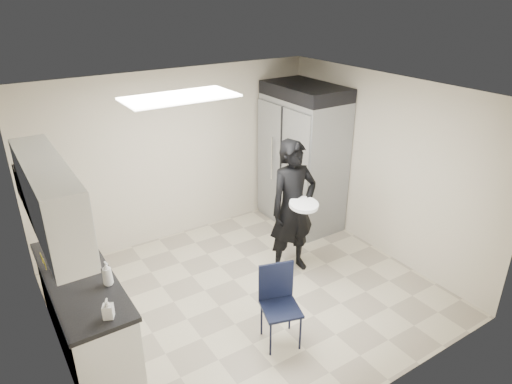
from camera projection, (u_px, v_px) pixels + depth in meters
floor at (249, 295)px, 5.91m from camera, size 4.50×4.50×0.00m
ceiling at (247, 94)px, 4.83m from camera, size 4.50×4.50×0.00m
back_wall at (178, 156)px, 6.90m from camera, size 4.50×0.00×4.50m
left_wall at (44, 262)px, 4.25m from camera, size 0.00×4.00×4.00m
right_wall at (382, 167)px, 6.49m from camera, size 0.00×4.00×4.00m
ceiling_panel at (180, 97)px, 4.85m from camera, size 1.20×0.60×0.02m
lower_counter at (86, 313)px, 4.92m from camera, size 0.60×1.90×0.86m
countertop at (79, 278)px, 4.73m from camera, size 0.64×1.95×0.05m
sink at (76, 267)px, 4.93m from camera, size 0.42×0.40×0.14m
faucet at (54, 261)px, 4.77m from camera, size 0.02×0.02×0.24m
upper_cabinets at (50, 199)px, 4.28m from camera, size 0.35×1.80×0.75m
towel_dispenser at (27, 181)px, 5.21m from camera, size 0.22×0.30×0.35m
notice_sticker_left at (45, 264)px, 4.37m from camera, size 0.00×0.12×0.07m
notice_sticker_right at (42, 258)px, 4.54m from camera, size 0.00×0.12×0.07m
commercial_fridge at (302, 162)px, 7.36m from camera, size 0.80×1.35×2.10m
fridge_compressor at (306, 91)px, 6.88m from camera, size 0.80×1.35×0.20m
folding_chair at (281, 309)px, 4.95m from camera, size 0.50×0.50×0.89m
man_tuxedo at (293, 208)px, 6.08m from camera, size 0.73×0.51×1.89m
bucket_lid at (304, 205)px, 5.81m from camera, size 0.40×0.40×0.05m
soap_bottle_a at (107, 273)px, 4.53m from camera, size 0.12×0.12×0.26m
soap_bottle_b at (108, 308)px, 4.09m from camera, size 0.12×0.12×0.20m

